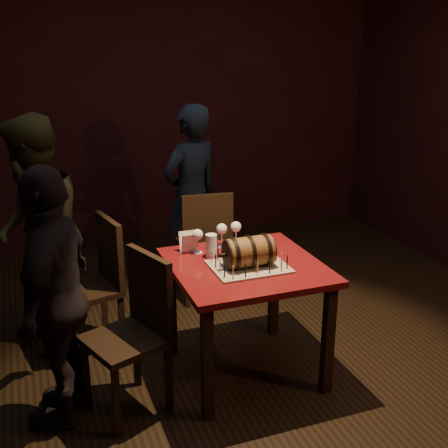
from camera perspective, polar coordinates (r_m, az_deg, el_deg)
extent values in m
plane|color=black|center=(3.90, 0.71, -13.53)|extent=(5.00, 5.00, 0.00)
cube|color=black|center=(5.75, -8.37, 11.62)|extent=(5.00, 0.04, 2.80)
cube|color=#520D12|center=(3.45, 2.20, -4.36)|extent=(0.90, 0.90, 0.04)
cube|color=black|center=(3.19, -1.71, -14.03)|extent=(0.06, 0.06, 0.71)
cube|color=black|center=(3.47, 10.52, -11.47)|extent=(0.06, 0.06, 0.71)
cube|color=black|center=(3.82, -5.40, -8.22)|extent=(0.06, 0.06, 0.71)
cube|color=black|center=(4.06, 5.08, -6.55)|extent=(0.06, 0.06, 0.71)
cube|color=#9E9480|center=(3.38, 2.53, -4.35)|extent=(0.45, 0.35, 0.01)
cylinder|color=brown|center=(3.35, 2.56, -2.82)|extent=(0.27, 0.18, 0.18)
cylinder|color=black|center=(3.31, 0.95, -3.04)|extent=(0.02, 0.20, 0.20)
cylinder|color=black|center=(3.35, 2.56, -2.82)|extent=(0.02, 0.20, 0.20)
cylinder|color=black|center=(3.38, 4.13, -2.60)|extent=(0.02, 0.20, 0.20)
cylinder|color=black|center=(3.30, 0.31, -3.13)|extent=(0.01, 0.17, 0.17)
cylinder|color=black|center=(3.40, 4.74, -2.52)|extent=(0.01, 0.17, 0.17)
cylinder|color=black|center=(3.29, -0.04, -3.18)|extent=(0.04, 0.02, 0.02)
sphere|color=black|center=(3.28, -0.36, -3.22)|extent=(0.03, 0.03, 0.03)
cylinder|color=#EACE8C|center=(3.19, 0.94, -4.92)|extent=(0.01, 0.01, 0.08)
cylinder|color=black|center=(3.17, 0.94, -4.17)|extent=(0.00, 0.00, 0.01)
cylinder|color=black|center=(3.21, 2.20, -4.73)|extent=(0.01, 0.01, 0.08)
cylinder|color=black|center=(3.20, 2.21, -3.99)|extent=(0.00, 0.00, 0.01)
cylinder|color=#EACE8C|center=(3.24, 3.44, -4.54)|extent=(0.01, 0.01, 0.08)
cylinder|color=black|center=(3.22, 3.45, -3.81)|extent=(0.00, 0.00, 0.01)
cylinder|color=black|center=(3.27, 4.65, -4.36)|extent=(0.01, 0.01, 0.08)
cylinder|color=black|center=(3.25, 4.67, -3.63)|extent=(0.00, 0.00, 0.01)
cylinder|color=#EACE8C|center=(3.30, 5.85, -4.17)|extent=(0.01, 0.01, 0.08)
cylinder|color=black|center=(3.28, 5.87, -3.45)|extent=(0.00, 0.00, 0.01)
cylinder|color=black|center=(3.34, 6.43, -3.90)|extent=(0.01, 0.01, 0.08)
cylinder|color=black|center=(3.33, 6.46, -3.18)|extent=(0.00, 0.00, 0.01)
cylinder|color=#EACE8C|center=(3.40, 5.86, -3.44)|extent=(0.01, 0.01, 0.08)
cylinder|color=black|center=(3.39, 5.89, -2.74)|extent=(0.00, 0.00, 0.01)
cylinder|color=black|center=(3.47, 5.32, -3.01)|extent=(0.01, 0.01, 0.08)
cylinder|color=black|center=(3.45, 5.34, -2.32)|extent=(0.00, 0.00, 0.01)
cylinder|color=#EACE8C|center=(3.53, 4.79, -2.59)|extent=(0.01, 0.01, 0.08)
cylinder|color=black|center=(3.52, 4.81, -1.91)|extent=(0.00, 0.00, 0.01)
cylinder|color=black|center=(3.55, 3.98, -2.46)|extent=(0.01, 0.01, 0.08)
cylinder|color=black|center=(3.53, 4.00, -1.78)|extent=(0.00, 0.00, 0.01)
cylinder|color=#EACE8C|center=(3.52, 2.86, -2.62)|extent=(0.01, 0.01, 0.08)
cylinder|color=black|center=(3.50, 2.87, -1.93)|extent=(0.00, 0.00, 0.01)
cylinder|color=black|center=(3.49, 1.72, -2.78)|extent=(0.01, 0.01, 0.08)
cylinder|color=black|center=(3.48, 1.72, -2.09)|extent=(0.00, 0.00, 0.01)
cylinder|color=#EACE8C|center=(3.47, 0.56, -2.93)|extent=(0.01, 0.01, 0.08)
cylinder|color=black|center=(3.45, 0.56, -2.24)|extent=(0.00, 0.00, 0.01)
cylinder|color=black|center=(3.44, -0.62, -3.09)|extent=(0.01, 0.01, 0.08)
cylinder|color=black|center=(3.43, -0.62, -2.39)|extent=(0.00, 0.00, 0.01)
cylinder|color=#EACE8C|center=(3.40, -1.27, -3.35)|extent=(0.01, 0.01, 0.08)
cylinder|color=black|center=(3.39, -1.27, -2.64)|extent=(0.00, 0.00, 0.01)
cylinder|color=black|center=(3.34, -0.84, -3.80)|extent=(0.01, 0.01, 0.08)
cylinder|color=black|center=(3.32, -0.85, -3.08)|extent=(0.00, 0.00, 0.01)
cylinder|color=#EACE8C|center=(3.27, -0.40, -4.27)|extent=(0.01, 0.01, 0.08)
cylinder|color=black|center=(3.26, -0.40, -3.54)|extent=(0.00, 0.00, 0.01)
cylinder|color=black|center=(3.21, 0.06, -4.76)|extent=(0.01, 0.01, 0.08)
cylinder|color=black|center=(3.19, 0.06, -4.02)|extent=(0.00, 0.00, 0.01)
cylinder|color=silver|center=(3.61, -2.68, -2.91)|extent=(0.06, 0.06, 0.01)
cylinder|color=silver|center=(3.59, -2.70, -2.21)|extent=(0.01, 0.01, 0.09)
sphere|color=silver|center=(3.56, -2.71, -1.09)|extent=(0.07, 0.07, 0.07)
sphere|color=#591114|center=(3.57, -2.71, -1.19)|extent=(0.05, 0.05, 0.05)
cylinder|color=silver|center=(3.71, -0.23, -2.28)|extent=(0.06, 0.06, 0.01)
cylinder|color=silver|center=(3.69, -0.23, -1.60)|extent=(0.01, 0.01, 0.09)
sphere|color=silver|center=(3.67, -0.23, -0.50)|extent=(0.07, 0.07, 0.07)
cylinder|color=silver|center=(3.75, 1.20, -2.04)|extent=(0.06, 0.06, 0.01)
cylinder|color=silver|center=(3.73, 1.21, -1.37)|extent=(0.01, 0.01, 0.09)
sphere|color=silver|center=(3.71, 1.22, -0.28)|extent=(0.07, 0.07, 0.07)
sphere|color=#BF594C|center=(3.71, 1.22, -0.38)|extent=(0.05, 0.05, 0.05)
cylinder|color=silver|center=(3.51, -1.30, -2.23)|extent=(0.07, 0.07, 0.15)
cylinder|color=#9E5414|center=(3.52, -1.30, -2.49)|extent=(0.06, 0.06, 0.11)
cylinder|color=white|center=(3.50, -1.30, -1.48)|extent=(0.06, 0.06, 0.02)
cube|color=black|center=(4.58, -2.14, -2.19)|extent=(0.44, 0.44, 0.04)
cube|color=black|center=(4.86, -0.56, -3.93)|extent=(0.04, 0.04, 0.43)
cube|color=black|center=(4.80, -4.52, -4.30)|extent=(0.04, 0.04, 0.43)
cube|color=black|center=(4.56, 0.45, -5.51)|extent=(0.04, 0.04, 0.43)
cube|color=black|center=(4.49, -3.77, -5.93)|extent=(0.04, 0.04, 0.43)
cube|color=black|center=(4.33, -1.68, 0.08)|extent=(0.40, 0.08, 0.46)
cube|color=black|center=(3.91, -13.77, -6.54)|extent=(0.47, 0.47, 0.04)
cube|color=black|center=(4.12, -16.55, -9.10)|extent=(0.04, 0.04, 0.43)
cube|color=black|center=(3.83, -15.11, -11.19)|extent=(0.04, 0.04, 0.43)
cube|color=black|center=(4.20, -12.07, -8.13)|extent=(0.04, 0.04, 0.43)
cube|color=black|center=(3.92, -10.30, -10.08)|extent=(0.04, 0.04, 0.43)
cube|color=black|center=(3.86, -11.53, -2.64)|extent=(0.12, 0.40, 0.46)
cube|color=black|center=(3.26, -10.03, -11.60)|extent=(0.52, 0.52, 0.04)
cube|color=black|center=(3.44, -13.83, -14.69)|extent=(0.04, 0.04, 0.43)
cube|color=black|center=(3.19, -10.85, -17.41)|extent=(0.04, 0.04, 0.43)
cube|color=black|center=(3.58, -8.89, -12.96)|extent=(0.04, 0.04, 0.43)
cube|color=black|center=(3.34, -5.64, -15.36)|extent=(0.04, 0.04, 0.43)
cube|color=black|center=(3.23, -7.53, -6.78)|extent=(0.18, 0.39, 0.46)
imported|color=#17202F|center=(4.80, -3.34, 2.87)|extent=(0.67, 0.56, 1.56)
imported|color=#3D3D1E|center=(3.96, -18.55, -1.10)|extent=(0.61, 0.79, 1.61)
imported|color=black|center=(3.17, -16.68, -7.18)|extent=(0.67, 0.93, 1.47)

